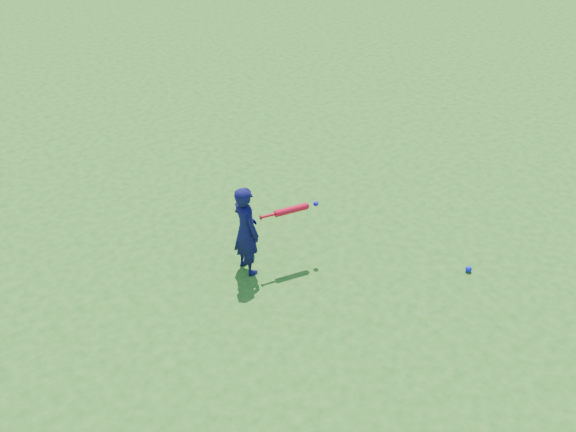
{
  "coord_description": "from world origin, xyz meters",
  "views": [
    {
      "loc": [
        -2.72,
        -4.35,
        4.65
      ],
      "look_at": [
        0.69,
        0.38,
        0.59
      ],
      "focal_mm": 40.0,
      "sensor_mm": 36.0,
      "label": 1
    }
  ],
  "objects": [
    {
      "name": "ground",
      "position": [
        0.0,
        0.0,
        0.0
      ],
      "size": [
        80.0,
        80.0,
        0.0
      ],
      "primitive_type": "plane",
      "color": "#276A19",
      "rests_on": "ground"
    },
    {
      "name": "child",
      "position": [
        0.2,
        0.49,
        0.55
      ],
      "size": [
        0.26,
        0.4,
        1.09
      ],
      "primitive_type": "imported",
      "rotation": [
        0.0,
        0.0,
        1.56
      ],
      "color": "#0F0E43",
      "rests_on": "ground"
    },
    {
      "name": "bat_swing",
      "position": [
        0.72,
        0.33,
        0.7
      ],
      "size": [
        0.69,
        0.19,
        0.08
      ],
      "rotation": [
        0.0,
        0.0,
        -0.21
      ],
      "color": "red",
      "rests_on": "ground"
    },
    {
      "name": "ground_ball_blue",
      "position": [
        2.2,
        -1.01,
        0.04
      ],
      "size": [
        0.07,
        0.07,
        0.07
      ],
      "primitive_type": "sphere",
      "color": "#0D15E2",
      "rests_on": "ground"
    }
  ]
}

